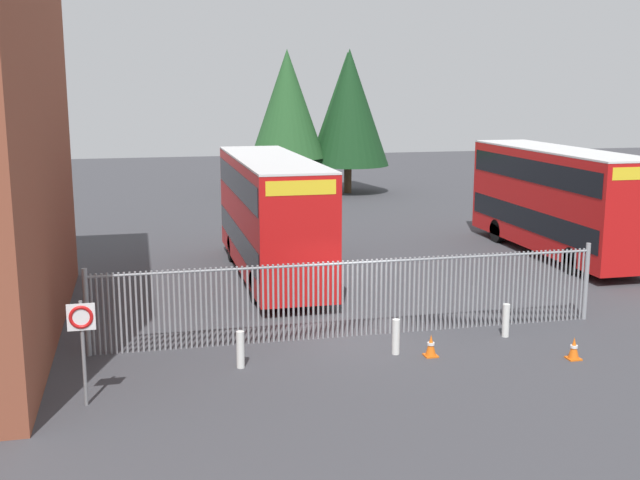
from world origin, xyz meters
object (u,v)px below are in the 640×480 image
Objects in this scene: double_decker_bus_behind_fence_left at (271,212)px; traffic_cone_mid_forecourt at (431,346)px; bollard_near_right at (506,320)px; bollard_near_left at (240,350)px; double_decker_bus_near_gate at (556,197)px; traffic_cone_by_gate at (574,348)px; speed_limit_sign_post at (82,329)px; bollard_center_front at (396,337)px.

double_decker_bus_behind_fence_left is 18.32× the size of traffic_cone_mid_forecourt.
bollard_near_left is at bearing -174.25° from bollard_near_right.
double_decker_bus_near_gate is at bearing 5.34° from double_decker_bus_behind_fence_left.
double_decker_bus_behind_fence_left is at bearing 120.11° from traffic_cone_by_gate.
speed_limit_sign_post reaches higher than traffic_cone_by_gate.
double_decker_bus_near_gate is 13.31m from traffic_cone_by_gate.
bollard_near_left and bollard_near_right have the same top height.
bollard_center_front is 4.59m from traffic_cone_by_gate.
bollard_center_front is 1.61× the size of traffic_cone_mid_forecourt.
bollard_center_front is 1.00× the size of bollard_near_right.
speed_limit_sign_post is at bearing -146.63° from double_decker_bus_near_gate.
double_decker_bus_behind_fence_left is 18.32× the size of traffic_cone_by_gate.
bollard_near_left reaches higher than traffic_cone_by_gate.
bollard_near_left is 1.61× the size of traffic_cone_mid_forecourt.
double_decker_bus_behind_fence_left is (-12.13, -1.13, 0.00)m from double_decker_bus_near_gate.
traffic_cone_mid_forecourt is at bearing 163.42° from traffic_cone_by_gate.
double_decker_bus_behind_fence_left is at bearing 100.90° from bollard_center_front.
double_decker_bus_behind_fence_left reaches higher than bollard_center_front.
bollard_center_front is at bearing -168.87° from bollard_near_right.
bollard_center_front is at bearing 161.88° from traffic_cone_by_gate.
traffic_cone_mid_forecourt is 0.25× the size of speed_limit_sign_post.
traffic_cone_mid_forecourt is at bearing -3.43° from bollard_near_left.
double_decker_bus_behind_fence_left is 12.38m from speed_limit_sign_post.
bollard_near_left is 7.64m from bollard_near_right.
double_decker_bus_behind_fence_left is 11.38× the size of bollard_near_right.
bollard_near_right is at bearing 21.89° from traffic_cone_mid_forecourt.
double_decker_bus_near_gate and double_decker_bus_behind_fence_left have the same top height.
double_decker_bus_near_gate is 21.72m from speed_limit_sign_post.
double_decker_bus_behind_fence_left is at bearing 60.95° from speed_limit_sign_post.
traffic_cone_by_gate is 0.25× the size of speed_limit_sign_post.
bollard_near_right is 11.56m from speed_limit_sign_post.
speed_limit_sign_post reaches higher than traffic_cone_mid_forecourt.
bollard_near_left and bollard_center_front have the same top height.
speed_limit_sign_post is (-7.76, -1.69, 1.30)m from bollard_center_front.
double_decker_bus_near_gate is 4.50× the size of speed_limit_sign_post.
bollard_center_front is (-10.37, -10.25, -1.95)m from double_decker_bus_near_gate.
bollard_center_front is 8.05m from speed_limit_sign_post.
double_decker_bus_near_gate is at bearing 62.77° from traffic_cone_by_gate.
bollard_near_left is at bearing 23.80° from speed_limit_sign_post.
double_decker_bus_near_gate is at bearing 33.37° from speed_limit_sign_post.
double_decker_bus_near_gate is 18.32× the size of traffic_cone_mid_forecourt.
speed_limit_sign_post reaches higher than bollard_near_left.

